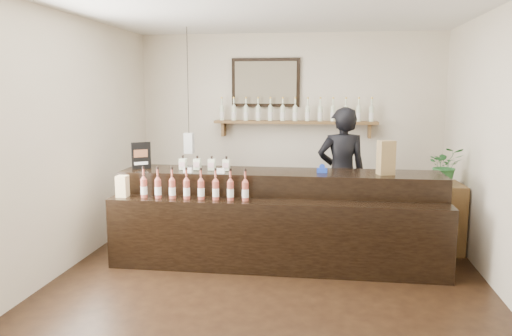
{
  "coord_description": "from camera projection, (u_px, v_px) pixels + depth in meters",
  "views": [
    {
      "loc": [
        0.56,
        -5.01,
        1.97
      ],
      "look_at": [
        -0.25,
        0.7,
        1.07
      ],
      "focal_mm": 35.0,
      "sensor_mm": 36.0,
      "label": 1
    }
  ],
  "objects": [
    {
      "name": "ground",
      "position": [
        270.0,
        278.0,
        5.28
      ],
      "size": [
        5.0,
        5.0,
        0.0
      ],
      "primitive_type": "plane",
      "color": "black",
      "rests_on": "ground"
    },
    {
      "name": "tape_dispenser",
      "position": [
        322.0,
        169.0,
        5.69
      ],
      "size": [
        0.12,
        0.05,
        0.1
      ],
      "color": "#1939B4",
      "rests_on": "counter"
    },
    {
      "name": "paper_bag",
      "position": [
        386.0,
        158.0,
        5.55
      ],
      "size": [
        0.21,
        0.18,
        0.38
      ],
      "color": "olive",
      "rests_on": "counter"
    },
    {
      "name": "potted_plant",
      "position": [
        445.0,
        165.0,
        6.03
      ],
      "size": [
        0.4,
        0.35,
        0.45
      ],
      "primitive_type": "imported",
      "rotation": [
        0.0,
        0.0,
        0.0
      ],
      "color": "#2B6B31",
      "rests_on": "side_cabinet"
    },
    {
      "name": "counter",
      "position": [
        278.0,
        220.0,
        5.75
      ],
      "size": [
        3.71,
        0.99,
        1.21
      ],
      "color": "black",
      "rests_on": "ground"
    },
    {
      "name": "room_shell",
      "position": [
        270.0,
        117.0,
        5.02
      ],
      "size": [
        5.0,
        5.0,
        5.0
      ],
      "color": "beige",
      "rests_on": "ground"
    },
    {
      "name": "back_wall_decor",
      "position": [
        279.0,
        105.0,
        7.35
      ],
      "size": [
        2.66,
        0.96,
        1.69
      ],
      "color": "brown",
      "rests_on": "ground"
    },
    {
      "name": "side_cabinet",
      "position": [
        442.0,
        217.0,
        6.13
      ],
      "size": [
        0.45,
        0.6,
        0.84
      ],
      "color": "brown",
      "rests_on": "ground"
    },
    {
      "name": "promo_sign",
      "position": [
        141.0,
        156.0,
        5.95
      ],
      "size": [
        0.2,
        0.15,
        0.32
      ],
      "color": "black",
      "rests_on": "counter"
    },
    {
      "name": "shopkeeper",
      "position": [
        342.0,
        165.0,
        6.54
      ],
      "size": [
        0.8,
        0.6,
        1.98
      ],
      "primitive_type": "imported",
      "rotation": [
        0.0,
        0.0,
        3.33
      ],
      "color": "black",
      "rests_on": "ground"
    }
  ]
}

